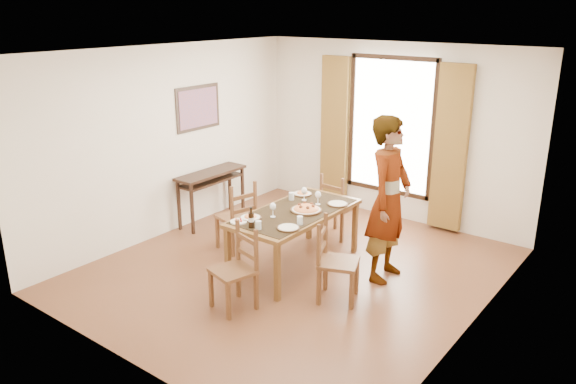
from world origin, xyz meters
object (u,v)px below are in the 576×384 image
Objects in this scene: console_table at (211,179)px; pasta_platter at (306,207)px; man at (389,199)px; dining_table at (295,216)px.

pasta_platter is at bearing -11.59° from console_table.
man reaches higher than console_table.
man is at bearing -1.21° from console_table.
console_table is 0.60× the size of man.
pasta_platter reaches higher than console_table.
console_table is 0.66× the size of dining_table.
console_table is at bearing 165.70° from dining_table.
pasta_platter reaches higher than dining_table.
man is at bearing 21.10° from pasta_platter.
pasta_platter is (0.12, 0.07, 0.12)m from dining_table.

